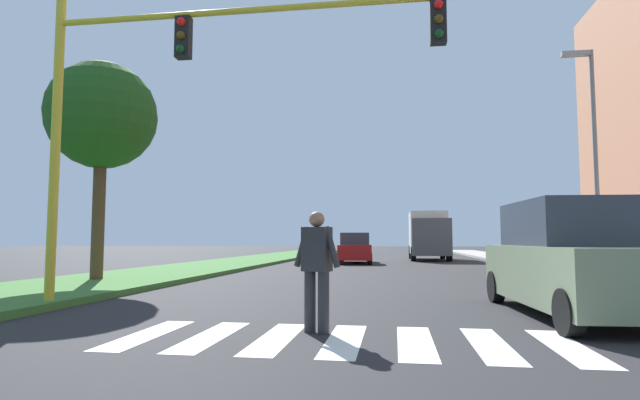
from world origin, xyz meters
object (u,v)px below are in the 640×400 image
tree_mid (102,117)px  suv_crossing (574,261)px  pedestrian_performer (317,265)px  sedan_midblock (355,249)px  street_lamp_right (592,140)px  truck_box_delivery (428,234)px  traffic_light_gantry (180,77)px

tree_mid → suv_crossing: (11.67, -4.41, -4.03)m
pedestrian_performer → sedan_midblock: (-1.09, 20.86, -0.16)m
street_lamp_right → truck_box_delivery: bearing=105.8°
tree_mid → truck_box_delivery: 22.40m
pedestrian_performer → sedan_midblock: 20.89m
tree_mid → pedestrian_performer: bearing=-41.2°
suv_crossing → tree_mid: bearing=159.3°
street_lamp_right → pedestrian_performer: size_ratio=4.44×
pedestrian_performer → suv_crossing: (4.13, 2.19, -0.00)m
sedan_midblock → truck_box_delivery: bearing=49.5°
suv_crossing → truck_box_delivery: bearing=92.1°
street_lamp_right → pedestrian_performer: bearing=-125.8°
suv_crossing → sedan_midblock: size_ratio=1.00×
pedestrian_performer → truck_box_delivery: truck_box_delivery is taller
tree_mid → truck_box_delivery: size_ratio=1.04×
tree_mid → street_lamp_right: (15.14, 3.93, -0.37)m
traffic_light_gantry → suv_crossing: bearing=3.9°
tree_mid → suv_crossing: size_ratio=1.37×
suv_crossing → traffic_light_gantry: bearing=-176.1°
sedan_midblock → pedestrian_performer: bearing=-87.0°
traffic_light_gantry → pedestrian_performer: traffic_light_gantry is taller
pedestrian_performer → sedan_midblock: bearing=93.0°
traffic_light_gantry → sedan_midblock: size_ratio=1.84×
tree_mid → traffic_light_gantry: size_ratio=0.75×
sedan_midblock → truck_box_delivery: 6.74m
street_lamp_right → sedan_midblock: bearing=130.1°
traffic_light_gantry → pedestrian_performer: bearing=-30.9°
suv_crossing → truck_box_delivery: (-0.88, 23.76, 0.70)m
truck_box_delivery → tree_mid: bearing=-119.1°
sedan_midblock → suv_crossing: bearing=-74.4°
sedan_midblock → truck_box_delivery: (4.34, 5.09, 0.86)m
street_lamp_right → sedan_midblock: size_ratio=1.60×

